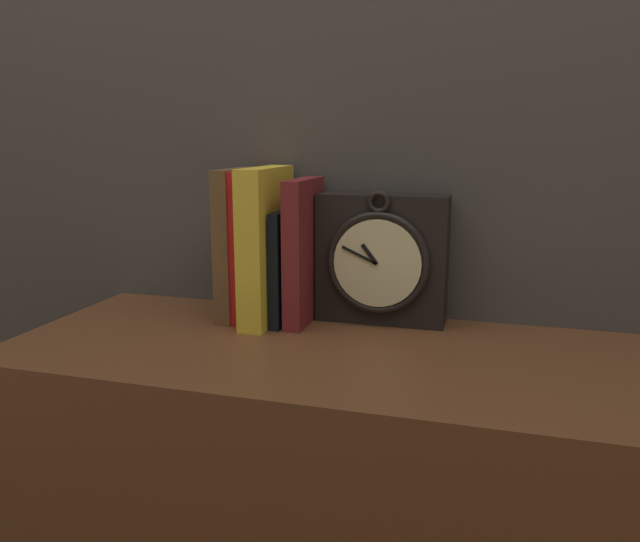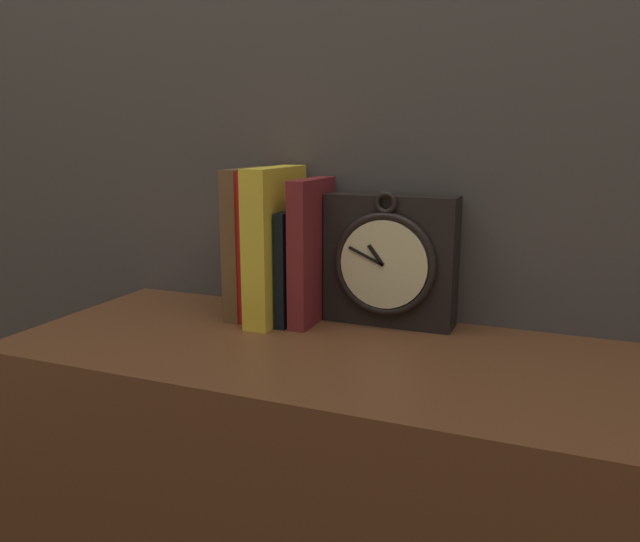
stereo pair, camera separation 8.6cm
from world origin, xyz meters
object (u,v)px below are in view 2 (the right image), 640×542
Objects in this scene: book_slot1_red at (261,244)px; book_slot2_yellow at (275,245)px; book_slot0_brown at (248,242)px; book_slot3_black at (296,265)px; book_slot4_maroon at (312,251)px; clock at (390,260)px.

book_slot2_yellow is (0.03, -0.01, 0.00)m from book_slot1_red.
book_slot2_yellow is (0.06, -0.01, 0.00)m from book_slot0_brown.
book_slot4_maroon reaches higher than book_slot3_black.
book_slot1_red is at bearing 3.18° from book_slot0_brown.
book_slot0_brown is 0.06m from book_slot2_yellow.
book_slot3_black is at bearing -167.90° from clock.
clock is 0.88× the size of book_slot0_brown.
book_slot3_black is (0.09, -0.00, -0.03)m from book_slot0_brown.
book_slot0_brown reaches higher than clock.
book_slot0_brown is 1.01× the size of book_slot1_red.
book_slot1_red is at bearing 178.63° from book_slot4_maroon.
book_slot2_yellow reaches higher than book_slot1_red.
book_slot1_red reaches higher than book_slot3_black.
book_slot4_maroon reaches higher than clock.
book_slot2_yellow is (-0.18, -0.04, 0.02)m from clock.
clock is 0.24m from book_slot0_brown.
book_slot3_black is 0.04m from book_slot4_maroon.
book_slot2_yellow is 0.06m from book_slot4_maroon.
clock is 0.15m from book_slot3_black.
book_slot1_red is (-0.21, -0.03, 0.02)m from clock.
book_slot1_red is 1.33× the size of book_slot3_black.
book_slot1_red is 0.09m from book_slot4_maroon.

